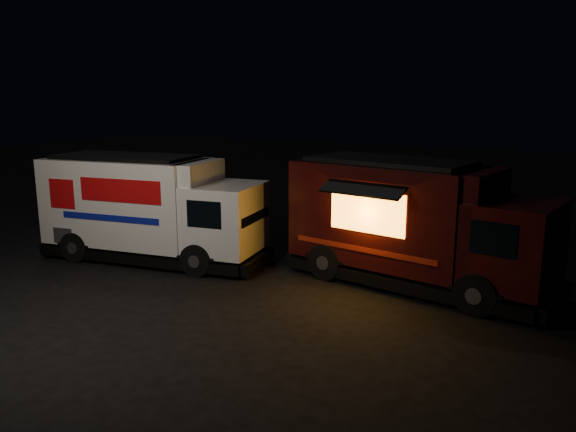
# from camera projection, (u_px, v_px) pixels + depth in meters

# --- Properties ---
(ground) EXTENTS (80.00, 80.00, 0.00)m
(ground) POSITION_uv_depth(u_px,v_px,m) (234.00, 296.00, 12.52)
(ground) COLOR black
(ground) RESTS_ON ground
(white_truck) EXTENTS (6.51, 3.11, 2.83)m
(white_truck) POSITION_uv_depth(u_px,v_px,m) (154.00, 208.00, 15.10)
(white_truck) COLOR white
(white_truck) RESTS_ON ground
(red_truck) EXTENTS (6.60, 3.32, 2.94)m
(red_truck) POSITION_uv_depth(u_px,v_px,m) (420.00, 224.00, 13.02)
(red_truck) COLOR black
(red_truck) RESTS_ON ground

